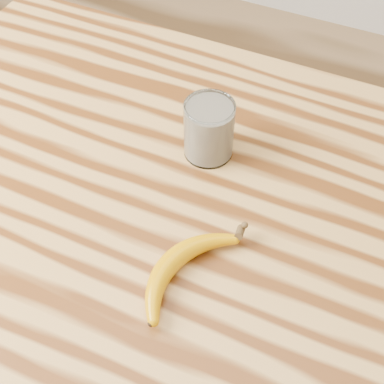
% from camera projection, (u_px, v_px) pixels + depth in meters
% --- Properties ---
extents(table, '(1.20, 0.80, 0.90)m').
position_uv_depth(table, '(183.00, 236.00, 0.97)').
color(table, '#B98542').
rests_on(table, ground).
extents(smoothie_glass, '(0.08, 0.08, 0.11)m').
position_uv_depth(smoothie_glass, '(209.00, 130.00, 0.89)').
color(smoothie_glass, white).
rests_on(smoothie_glass, table).
extents(banana, '(0.16, 0.28, 0.03)m').
position_uv_depth(banana, '(172.00, 260.00, 0.77)').
color(banana, '#C48100').
rests_on(banana, table).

